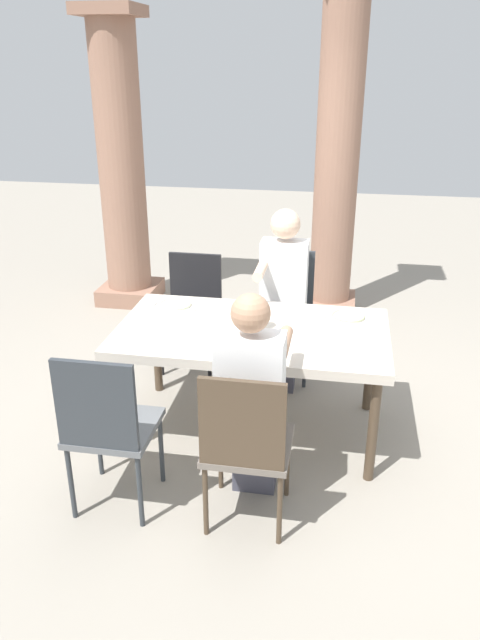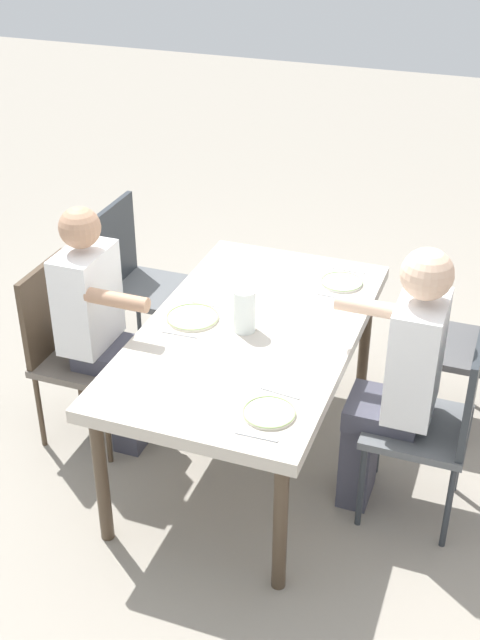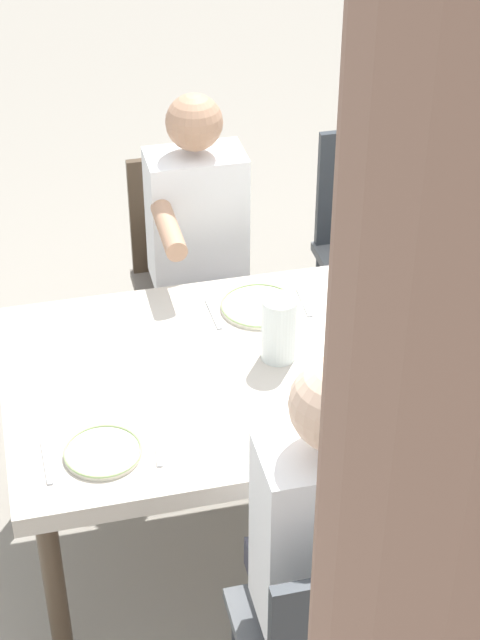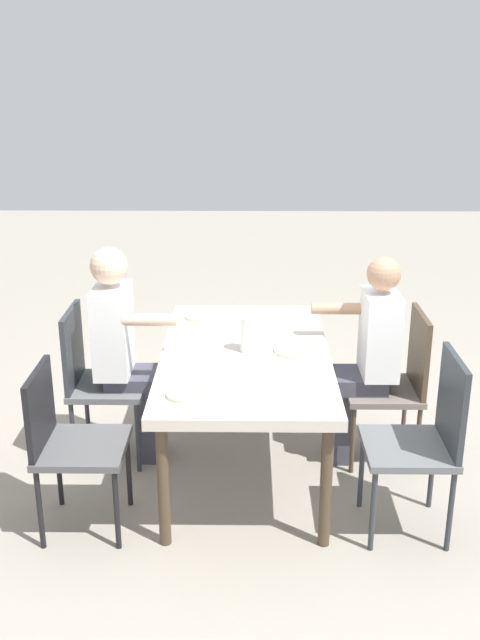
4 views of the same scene
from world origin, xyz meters
name	(u,v)px [view 2 (image 2 of 4)]	position (x,y,z in m)	size (l,w,h in m)	color
ground_plane	(249,452)	(0.00, 0.00, 0.00)	(16.00, 16.00, 0.00)	gray
dining_table	(250,340)	(0.00, 0.00, 0.67)	(1.69, 0.96, 0.74)	beige
chair_west_north	(459,338)	(-0.62, 0.90, 0.52)	(0.44, 0.44, 0.88)	#4F4F50
chair_west_south	(136,275)	(-0.62, -0.90, 0.55)	(0.44, 0.44, 0.96)	#5B5E61
chair_mid_north	(439,417)	(0.11, 0.90, 0.54)	(0.44, 0.44, 0.95)	#5B5E61
chair_mid_south	(71,343)	(0.11, -0.90, 0.53)	(0.44, 0.44, 0.93)	#6A6158
diner_woman_green	(102,324)	(0.12, -0.72, 0.68)	(0.35, 0.49, 1.27)	#3F3F4C
diner_man_white	(399,376)	(0.11, 0.71, 0.71)	(0.34, 0.50, 1.32)	#3F3F4C
plate_0	(342,282)	(-0.57, 0.29, 0.74)	(0.21, 0.21, 0.02)	white
fork_0	(349,270)	(-0.72, 0.29, 0.74)	(0.02, 0.17, 0.01)	silver
spoon_0	(334,297)	(-0.42, 0.29, 0.74)	(0.02, 0.17, 0.01)	silver
plate_1	(193,317)	(0.01, -0.29, 0.74)	(0.25, 0.25, 0.02)	silver
fork_1	(205,304)	(-0.14, -0.29, 0.74)	(0.02, 0.17, 0.01)	silver
spoon_1	(180,334)	(0.16, -0.29, 0.74)	(0.02, 0.17, 0.01)	silver
plate_2	(269,413)	(0.59, 0.29, 0.74)	(0.21, 0.21, 0.02)	silver
fork_2	(281,393)	(0.44, 0.29, 0.74)	(0.02, 0.17, 0.01)	silver
spoon_2	(257,436)	(0.74, 0.29, 0.74)	(0.02, 0.17, 0.01)	silver
water_pitcher	(244,312)	(0.02, -0.02, 0.83)	(0.11, 0.11, 0.21)	white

